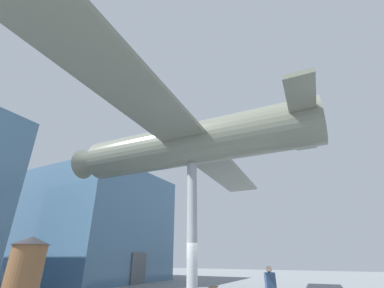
{
  "coord_description": "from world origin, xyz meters",
  "views": [
    {
      "loc": [
        -10.37,
        -5.44,
        1.93
      ],
      "look_at": [
        0.0,
        0.0,
        7.13
      ],
      "focal_mm": 24.0,
      "sensor_mm": 36.0,
      "label": 1
    }
  ],
  "objects_px": {
    "plaza_bench": "(213,288)",
    "info_kiosk": "(21,288)",
    "support_pylon_central": "(192,230)",
    "suspended_airplane": "(186,145)",
    "visitor_person": "(271,285)"
  },
  "relations": [
    {
      "from": "plaza_bench",
      "to": "info_kiosk",
      "type": "distance_m",
      "value": 10.02
    },
    {
      "from": "info_kiosk",
      "to": "suspended_airplane",
      "type": "bearing_deg",
      "value": -11.47
    },
    {
      "from": "support_pylon_central",
      "to": "info_kiosk",
      "type": "bearing_deg",
      "value": 165.69
    },
    {
      "from": "suspended_airplane",
      "to": "visitor_person",
      "type": "xyz_separation_m",
      "value": [
        1.62,
        -3.09,
        -6.22
      ]
    },
    {
      "from": "support_pylon_central",
      "to": "visitor_person",
      "type": "relative_size",
      "value": 3.76
    },
    {
      "from": "support_pylon_central",
      "to": "visitor_person",
      "type": "distance_m",
      "value": 3.84
    },
    {
      "from": "suspended_airplane",
      "to": "visitor_person",
      "type": "height_order",
      "value": "suspended_airplane"
    },
    {
      "from": "suspended_airplane",
      "to": "info_kiosk",
      "type": "xyz_separation_m",
      "value": [
        -6.0,
        1.22,
        -5.89
      ]
    },
    {
      "from": "support_pylon_central",
      "to": "suspended_airplane",
      "type": "relative_size",
      "value": 0.29
    },
    {
      "from": "support_pylon_central",
      "to": "plaza_bench",
      "type": "height_order",
      "value": "support_pylon_central"
    },
    {
      "from": "support_pylon_central",
      "to": "plaza_bench",
      "type": "bearing_deg",
      "value": 11.76
    },
    {
      "from": "support_pylon_central",
      "to": "info_kiosk",
      "type": "distance_m",
      "value": 6.46
    },
    {
      "from": "visitor_person",
      "to": "suspended_airplane",
      "type": "bearing_deg",
      "value": -7.9
    },
    {
      "from": "support_pylon_central",
      "to": "plaza_bench",
      "type": "xyz_separation_m",
      "value": [
        3.95,
        0.82,
        -2.6
      ]
    },
    {
      "from": "visitor_person",
      "to": "plaza_bench",
      "type": "height_order",
      "value": "visitor_person"
    }
  ]
}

